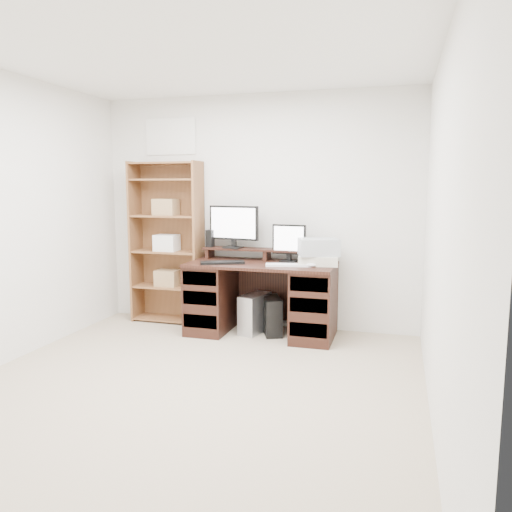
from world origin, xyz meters
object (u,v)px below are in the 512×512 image
at_px(monitor_small, 289,242).
at_px(tower_black, 272,316).
at_px(desk, 262,297).
at_px(monitor_wide, 234,224).
at_px(tower_silver, 255,313).
at_px(printer, 318,260).
at_px(bookshelf, 168,241).

distance_m(monitor_small, tower_black, 0.79).
relative_size(desk, monitor_small, 3.87).
bearing_deg(desk, monitor_wide, 152.83).
relative_size(desk, tower_black, 3.56).
xyz_separation_m(tower_silver, tower_black, (0.19, 0.00, -0.01)).
height_order(desk, tower_silver, desk).
height_order(monitor_small, tower_silver, monitor_small).
distance_m(printer, tower_black, 0.77).
relative_size(monitor_wide, tower_black, 1.35).
bearing_deg(tower_black, tower_silver, 157.82).
bearing_deg(desk, printer, 2.92).
xyz_separation_m(monitor_small, tower_silver, (-0.33, -0.12, -0.76)).
xyz_separation_m(printer, tower_silver, (-0.66, 0.00, -0.59)).
height_order(printer, bookshelf, bookshelf).
bearing_deg(tower_black, desk, 176.42).
xyz_separation_m(monitor_small, bookshelf, (-1.41, 0.06, -0.04)).
distance_m(tower_black, bookshelf, 1.46).
distance_m(tower_silver, tower_black, 0.19).
xyz_separation_m(tower_black, bookshelf, (-1.26, 0.18, 0.72)).
xyz_separation_m(monitor_wide, bookshelf, (-0.79, 0.03, -0.20)).
bearing_deg(printer, tower_silver, 173.08).
distance_m(desk, monitor_wide, 0.84).
bearing_deg(tower_black, printer, -23.00).
relative_size(printer, tower_black, 0.91).
relative_size(desk, printer, 3.90).
height_order(monitor_small, bookshelf, bookshelf).
bearing_deg(printer, tower_black, 172.85).
distance_m(monitor_wide, printer, 1.01).
bearing_deg(monitor_wide, bookshelf, -172.28).
distance_m(desk, monitor_small, 0.64).
bearing_deg(bookshelf, monitor_small, -2.55).
distance_m(monitor_wide, monitor_small, 0.64).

